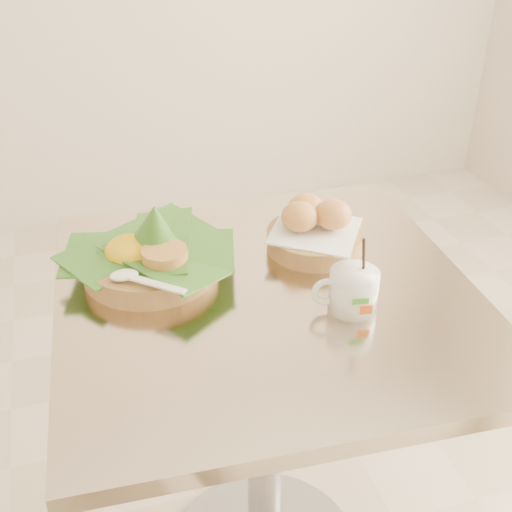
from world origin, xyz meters
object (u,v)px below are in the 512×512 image
object	(u,v)px
bread_basket	(314,229)
coffee_mug	(352,289)
cafe_table	(266,387)
rice_basket	(149,254)

from	to	relation	value
bread_basket	coffee_mug	bearing A→B (deg)	-94.08
cafe_table	rice_basket	bearing A→B (deg)	148.01
rice_basket	coffee_mug	distance (m)	0.36
cafe_table	coffee_mug	size ratio (longest dim) A/B	5.50
rice_basket	coffee_mug	size ratio (longest dim) A/B	2.18
rice_basket	coffee_mug	bearing A→B (deg)	-34.54
cafe_table	bread_basket	xyz separation A→B (m)	(0.13, 0.11, 0.26)
cafe_table	bread_basket	distance (m)	0.31
bread_basket	coffee_mug	world-z (taller)	coffee_mug
cafe_table	bread_basket	world-z (taller)	bread_basket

